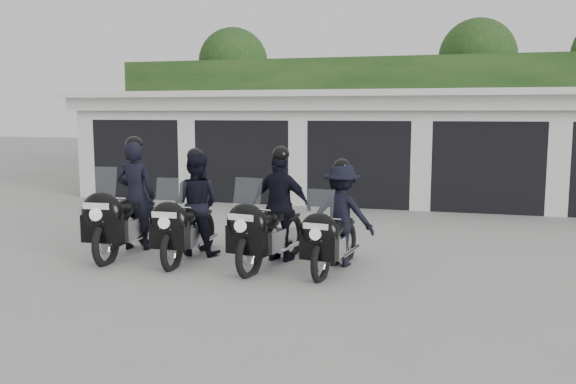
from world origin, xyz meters
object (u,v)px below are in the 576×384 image
(police_bike_a, at_px, (127,206))
(police_bike_b, at_px, (192,210))
(police_bike_c, at_px, (276,213))
(police_bike_d, at_px, (338,221))

(police_bike_a, height_order, police_bike_b, police_bike_a)
(police_bike_c, relative_size, police_bike_d, 1.10)
(police_bike_a, bearing_deg, police_bike_c, -3.78)
(police_bike_b, distance_m, police_bike_c, 1.47)
(police_bike_c, bearing_deg, police_bike_d, 9.16)
(police_bike_a, xyz_separation_m, police_bike_d, (3.67, -0.01, -0.07))
(police_bike_a, distance_m, police_bike_d, 3.67)
(police_bike_a, height_order, police_bike_c, police_bike_a)
(police_bike_b, bearing_deg, police_bike_c, -3.12)
(police_bike_b, distance_m, police_bike_d, 2.49)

